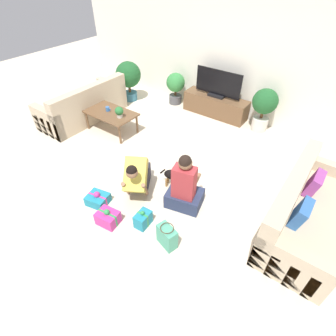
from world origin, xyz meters
TOP-DOWN VIEW (x-y plane):
  - ground_plane at (0.00, 0.00)m, footprint 16.00×16.00m
  - wall_back at (0.00, 2.63)m, footprint 8.40×0.06m
  - sofa_left at (-2.42, 0.44)m, footprint 0.84×1.97m
  - sofa_right at (2.42, 0.15)m, footprint 0.84×1.97m
  - coffee_table at (-1.54, 0.42)m, footprint 1.09×0.63m
  - tv_console at (-0.13, 2.35)m, footprint 1.50×0.42m
  - tv at (-0.13, 2.35)m, footprint 1.07×0.20m
  - potted_plant_back_left at (-1.22, 2.30)m, footprint 0.45×0.45m
  - potted_plant_back_right at (0.97, 2.30)m, footprint 0.51×0.51m
  - potted_plant_corner_left at (-2.28, 1.78)m, footprint 0.62×0.62m
  - person_kneeling at (0.13, -0.65)m, footprint 0.67×0.82m
  - person_sitting at (0.87, -0.47)m, footprint 0.60×0.56m
  - dog at (0.53, -0.20)m, footprint 0.45×0.26m
  - gift_box_a at (0.20, -1.38)m, footprint 0.33×0.28m
  - gift_box_b at (0.62, -1.12)m, footprint 0.18×0.26m
  - gift_box_c at (-0.20, -1.21)m, footprint 0.36×0.33m
  - gift_bag_a at (1.08, -1.18)m, footprint 0.30×0.22m
  - mug at (-1.62, 0.43)m, footprint 0.12×0.08m
  - tabletop_plant at (-1.23, 0.38)m, footprint 0.17×0.17m

SIDE VIEW (x-z plane):
  - ground_plane at x=0.00m, z-range 0.00..0.00m
  - gift_box_c at x=-0.20m, z-range -0.03..0.20m
  - gift_box_a at x=0.20m, z-range -0.03..0.23m
  - gift_box_b at x=0.62m, z-range -0.03..0.25m
  - gift_bag_a at x=1.08m, z-range -0.01..0.33m
  - tv_console at x=-0.13m, z-range 0.00..0.45m
  - dog at x=0.53m, z-range 0.06..0.40m
  - sofa_left at x=-2.42m, z-range -0.12..0.70m
  - sofa_right at x=2.42m, z-range -0.12..0.70m
  - person_kneeling at x=0.13m, z-range -0.06..0.71m
  - person_sitting at x=0.87m, z-range -0.13..0.83m
  - coffee_table at x=-1.54m, z-range 0.17..0.61m
  - potted_plant_back_left at x=-1.22m, z-range 0.08..0.83m
  - mug at x=-1.62m, z-range 0.44..0.53m
  - tabletop_plant at x=-1.23m, z-range 0.45..0.67m
  - potted_plant_back_right at x=0.97m, z-range 0.10..1.02m
  - potted_plant_corner_left at x=-2.28m, z-range 0.12..1.08m
  - tv at x=-0.13m, z-range 0.42..1.01m
  - wall_back at x=0.00m, z-range 0.00..2.60m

